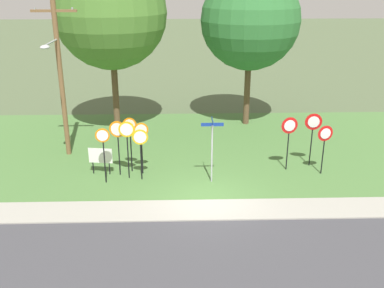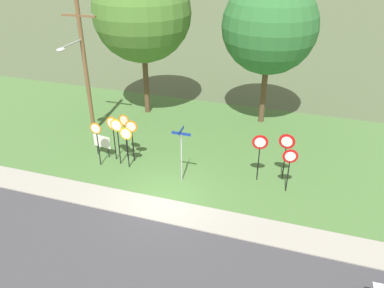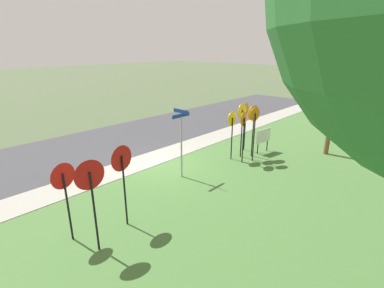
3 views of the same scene
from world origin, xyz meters
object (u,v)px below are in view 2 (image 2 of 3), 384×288
(stop_sign_center_tall, at_px, (125,127))
(oak_tree_right, at_px, (270,26))
(stop_sign_far_left, at_px, (97,135))
(yield_sign_far_left, at_px, (290,161))
(street_name_post, at_px, (181,151))
(stop_sign_near_left, at_px, (126,139))
(oak_tree_left, at_px, (142,13))
(stop_sign_near_right, at_px, (113,129))
(yield_sign_near_right, at_px, (260,147))
(stop_sign_far_right, at_px, (117,132))
(yield_sign_near_left, at_px, (286,146))
(stop_sign_far_center, at_px, (132,132))
(utility_pole, at_px, (83,65))
(notice_board, at_px, (102,142))

(stop_sign_center_tall, xyz_separation_m, oak_tree_right, (6.32, 6.96, 4.27))
(stop_sign_far_left, relative_size, oak_tree_right, 0.28)
(yield_sign_far_left, bearing_deg, street_name_post, 176.60)
(stop_sign_near_left, height_order, oak_tree_left, oak_tree_left)
(stop_sign_near_right, relative_size, oak_tree_left, 0.27)
(stop_sign_near_left, bearing_deg, yield_sign_near_right, 5.85)
(stop_sign_center_tall, bearing_deg, yield_sign_near_right, 11.24)
(stop_sign_far_right, distance_m, yield_sign_near_left, 8.57)
(yield_sign_near_right, height_order, oak_tree_right, oak_tree_right)
(stop_sign_far_left, height_order, stop_sign_far_right, stop_sign_far_right)
(stop_sign_near_right, xyz_separation_m, yield_sign_far_left, (9.23, -0.16, -0.15))
(stop_sign_near_right, bearing_deg, stop_sign_far_center, 16.53)
(stop_sign_near_left, xyz_separation_m, yield_sign_near_right, (6.70, 0.88, 0.22))
(street_name_post, relative_size, oak_tree_right, 0.32)
(stop_sign_far_right, bearing_deg, stop_sign_far_center, 40.99)
(utility_pole, bearing_deg, stop_sign_near_left, -37.15)
(stop_sign_far_center, height_order, yield_sign_near_right, yield_sign_near_right)
(stop_sign_far_center, relative_size, oak_tree_left, 0.25)
(utility_pole, bearing_deg, stop_sign_near_right, -40.30)
(stop_sign_near_left, xyz_separation_m, utility_pole, (-3.97, 3.01, 2.63))
(yield_sign_near_right, height_order, street_name_post, street_name_post)
(stop_sign_far_left, xyz_separation_m, notice_board, (-0.34, 0.94, -0.97))
(oak_tree_right, bearing_deg, stop_sign_near_left, -126.43)
(yield_sign_near_right, bearing_deg, stop_sign_center_tall, 170.98)
(street_name_post, xyz_separation_m, oak_tree_right, (2.70, 8.15, 4.42))
(stop_sign_near_left, height_order, yield_sign_near_left, yield_sign_near_left)
(notice_board, bearing_deg, stop_sign_near_left, -10.88)
(stop_sign_far_right, bearing_deg, street_name_post, -5.95)
(street_name_post, bearing_deg, stop_sign_far_right, 172.30)
(stop_sign_near_left, bearing_deg, stop_sign_near_right, 151.79)
(stop_sign_near_right, relative_size, yield_sign_near_left, 0.99)
(stop_sign_far_center, bearing_deg, street_name_post, -25.63)
(stop_sign_near_right, height_order, stop_sign_far_right, stop_sign_far_right)
(yield_sign_far_left, bearing_deg, yield_sign_near_right, 150.17)
(stop_sign_center_tall, bearing_deg, stop_sign_far_center, -14.83)
(street_name_post, distance_m, notice_board, 5.16)
(stop_sign_near_left, bearing_deg, yield_sign_near_left, 7.76)
(yield_sign_near_left, bearing_deg, stop_sign_far_center, -171.07)
(stop_sign_far_left, distance_m, stop_sign_far_center, 1.80)
(oak_tree_left, xyz_separation_m, oak_tree_right, (7.75, 0.87, -0.49))
(yield_sign_near_right, xyz_separation_m, utility_pole, (-10.67, 2.13, 2.41))
(stop_sign_far_left, relative_size, utility_pole, 0.32)
(stop_sign_near_right, distance_m, utility_pole, 4.56)
(utility_pole, distance_m, oak_tree_left, 5.02)
(stop_sign_near_left, height_order, yield_sign_near_right, yield_sign_near_right)
(yield_sign_near_right, bearing_deg, notice_board, 172.53)
(stop_sign_near_left, relative_size, yield_sign_near_left, 0.91)
(stop_sign_far_center, relative_size, stop_sign_center_tall, 0.94)
(stop_sign_far_left, bearing_deg, yield_sign_near_right, 5.25)
(stop_sign_far_center, bearing_deg, oak_tree_right, 42.44)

